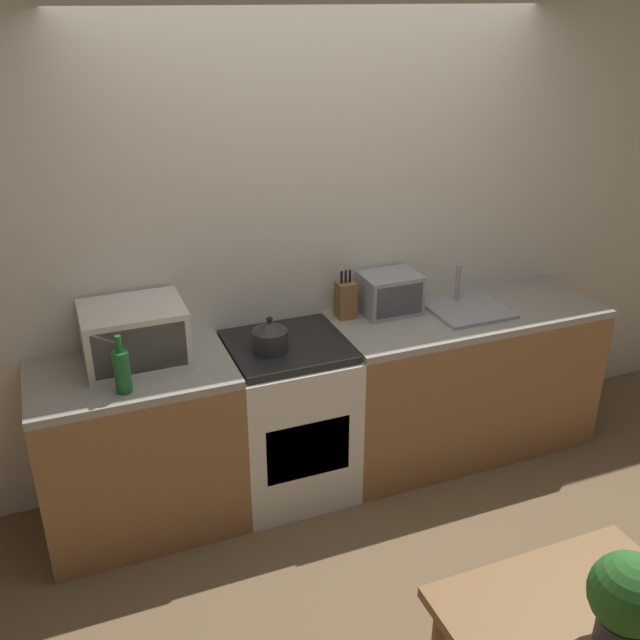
{
  "coord_description": "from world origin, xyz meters",
  "views": [
    {
      "loc": [
        -1.35,
        -2.48,
        2.55
      ],
      "look_at": [
        -0.15,
        0.55,
        1.05
      ],
      "focal_mm": 40.0,
      "sensor_mm": 36.0,
      "label": 1
    }
  ],
  "objects_px": {
    "kettle": "(270,336)",
    "microwave": "(134,334)",
    "stove_range": "(289,418)",
    "toaster_oven": "(390,293)",
    "bottle": "(122,370)"
  },
  "relations": [
    {
      "from": "kettle",
      "to": "toaster_oven",
      "type": "height_order",
      "value": "toaster_oven"
    },
    {
      "from": "kettle",
      "to": "microwave",
      "type": "distance_m",
      "value": 0.66
    },
    {
      "from": "kettle",
      "to": "bottle",
      "type": "xyz_separation_m",
      "value": [
        -0.74,
        -0.15,
        0.03
      ]
    },
    {
      "from": "toaster_oven",
      "to": "kettle",
      "type": "bearing_deg",
      "value": -165.05
    },
    {
      "from": "stove_range",
      "to": "bottle",
      "type": "bearing_deg",
      "value": -167.37
    },
    {
      "from": "microwave",
      "to": "bottle",
      "type": "distance_m",
      "value": 0.3
    },
    {
      "from": "stove_range",
      "to": "toaster_oven",
      "type": "distance_m",
      "value": 0.89
    },
    {
      "from": "bottle",
      "to": "toaster_oven",
      "type": "relative_size",
      "value": 0.88
    },
    {
      "from": "stove_range",
      "to": "bottle",
      "type": "xyz_separation_m",
      "value": [
        -0.85,
        -0.19,
        0.56
      ]
    },
    {
      "from": "kettle",
      "to": "toaster_oven",
      "type": "distance_m",
      "value": 0.8
    },
    {
      "from": "stove_range",
      "to": "bottle",
      "type": "distance_m",
      "value": 1.04
    },
    {
      "from": "stove_range",
      "to": "kettle",
      "type": "height_order",
      "value": "kettle"
    },
    {
      "from": "bottle",
      "to": "microwave",
      "type": "bearing_deg",
      "value": 70.58
    },
    {
      "from": "kettle",
      "to": "toaster_oven",
      "type": "relative_size",
      "value": 0.59
    },
    {
      "from": "stove_range",
      "to": "toaster_oven",
      "type": "xyz_separation_m",
      "value": [
        0.67,
        0.16,
        0.57
      ]
    }
  ]
}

